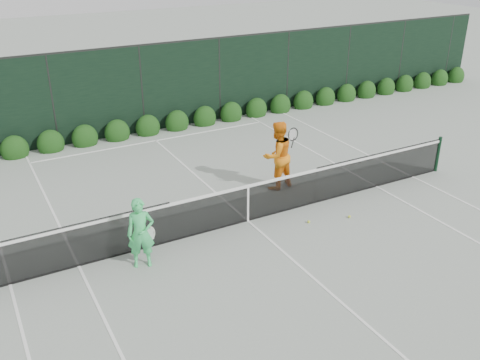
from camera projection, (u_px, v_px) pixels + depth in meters
ground at (248, 221)px, 13.11m from camera, size 80.00×80.00×0.00m
tennis_net at (247, 202)px, 12.87m from camera, size 12.90×0.10×1.07m
player_woman at (141, 233)px, 11.05m from camera, size 0.68×0.52×1.55m
player_man at (277, 155)px, 14.46m from camera, size 1.02×0.85×1.91m
court_lines at (248, 221)px, 13.10m from camera, size 11.03×23.83×0.01m
windscreen_fence at (317, 212)px, 10.31m from camera, size 32.00×21.07×3.06m
hedge_row at (148, 128)px, 18.71m from camera, size 31.66×0.65×0.94m
tennis_balls at (234, 230)px, 12.66m from camera, size 5.28×2.05×0.07m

